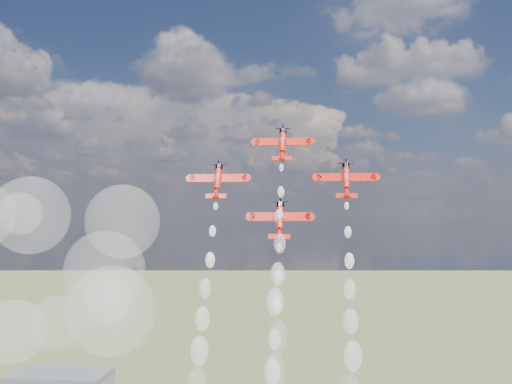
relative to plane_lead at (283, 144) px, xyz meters
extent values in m
cube|color=#595B60|center=(-126.23, 157.46, -101.85)|extent=(50.00, 28.00, 3.00)
cylinder|color=red|center=(0.00, 0.30, 0.51)|extent=(1.56, 4.25, 5.82)
cylinder|color=black|center=(0.00, 1.86, 3.22)|extent=(1.79, 2.11, 1.86)
cube|color=red|center=(0.00, 0.81, 0.61)|extent=(13.63, 1.33, 2.06)
cube|color=white|center=(-3.69, 0.92, 0.54)|extent=(5.36, 0.34, 0.55)
cube|color=white|center=(3.69, 0.92, 0.54)|extent=(5.36, 0.34, 0.55)
cube|color=red|center=(0.00, -2.35, -3.76)|extent=(4.92, 0.73, 1.13)
cube|color=red|center=(0.00, -3.19, -3.54)|extent=(0.16, 2.37, 2.21)
ellipsoid|color=silver|center=(0.00, -0.29, 0.72)|extent=(1.23, 2.33, 2.95)
cone|color=red|center=(0.00, -1.81, -3.04)|extent=(1.56, 2.80, 3.30)
cylinder|color=red|center=(-15.18, -5.00, -8.69)|extent=(1.56, 4.25, 5.82)
cylinder|color=black|center=(-15.18, -3.44, -5.98)|extent=(1.79, 2.11, 1.86)
cube|color=red|center=(-15.18, -4.49, -8.60)|extent=(13.63, 1.33, 2.06)
cube|color=white|center=(-18.86, -4.37, -8.67)|extent=(5.36, 0.34, 0.55)
cube|color=white|center=(-11.49, -4.37, -8.67)|extent=(5.36, 0.34, 0.55)
cube|color=red|center=(-15.18, -7.65, -12.97)|extent=(4.92, 0.73, 1.13)
cube|color=red|center=(-15.18, -8.49, -12.74)|extent=(0.16, 2.37, 2.21)
ellipsoid|color=silver|center=(-15.18, -5.58, -8.48)|extent=(1.23, 2.33, 2.95)
cone|color=red|center=(-15.18, -7.11, -12.25)|extent=(1.56, 2.80, 3.30)
cylinder|color=red|center=(15.18, -5.00, -8.69)|extent=(1.56, 4.25, 5.82)
cylinder|color=black|center=(15.18, -3.44, -5.98)|extent=(1.79, 2.11, 1.86)
cube|color=red|center=(15.18, -4.49, -8.60)|extent=(13.63, 1.33, 2.06)
cube|color=white|center=(11.49, -4.37, -8.67)|extent=(5.36, 0.34, 0.55)
cube|color=white|center=(18.86, -4.37, -8.67)|extent=(5.36, 0.34, 0.55)
cube|color=red|center=(15.18, -7.65, -12.97)|extent=(4.92, 0.73, 1.13)
cube|color=red|center=(15.18, -8.49, -12.74)|extent=(0.16, 2.37, 2.21)
ellipsoid|color=silver|center=(15.18, -5.58, -8.48)|extent=(1.23, 2.33, 2.95)
cone|color=red|center=(15.18, -7.11, -12.25)|extent=(1.56, 2.80, 3.30)
cylinder|color=red|center=(0.00, -10.30, -17.90)|extent=(1.56, 4.25, 5.82)
cylinder|color=black|center=(0.00, -8.73, -15.19)|extent=(1.79, 2.11, 1.86)
cube|color=red|center=(0.00, -9.79, -17.81)|extent=(13.63, 1.33, 2.06)
cube|color=white|center=(-3.69, -9.67, -17.87)|extent=(5.36, 0.34, 0.55)
cube|color=white|center=(3.69, -9.67, -17.87)|extent=(5.36, 0.34, 0.55)
cube|color=red|center=(0.00, -12.95, -22.18)|extent=(4.92, 0.73, 1.13)
cube|color=red|center=(0.00, -13.79, -21.95)|extent=(0.16, 2.37, 2.21)
ellipsoid|color=silver|center=(0.00, -10.88, -17.69)|extent=(1.23, 2.33, 2.95)
cone|color=red|center=(0.00, -12.41, -21.46)|extent=(1.56, 2.80, 3.30)
sphere|color=white|center=(-0.06, -3.46, -6.12)|extent=(1.05, 1.05, 1.05)
sphere|color=white|center=(0.02, -6.83, -12.04)|extent=(1.56, 1.56, 1.56)
sphere|color=white|center=(-0.21, -10.15, -17.85)|extent=(2.08, 2.08, 2.08)
sphere|color=white|center=(0.21, -14.01, -23.65)|extent=(2.59, 2.59, 2.59)
sphere|color=white|center=(0.00, -17.48, -30.11)|extent=(3.10, 3.10, 3.10)
sphere|color=white|center=(-0.38, -20.40, -35.53)|extent=(3.61, 3.61, 3.61)
sphere|color=white|center=(0.42, -23.89, -41.89)|extent=(4.12, 4.12, 4.12)
sphere|color=white|center=(-0.15, -27.37, -48.46)|extent=(4.63, 4.63, 4.63)
sphere|color=white|center=(-15.05, -8.71, -15.35)|extent=(1.05, 1.05, 1.05)
sphere|color=white|center=(-15.13, -12.38, -21.04)|extent=(1.56, 1.56, 1.56)
sphere|color=white|center=(-15.08, -15.50, -27.27)|extent=(2.08, 2.08, 2.08)
sphere|color=white|center=(-15.48, -18.94, -33.06)|extent=(2.59, 2.59, 2.59)
sphere|color=white|center=(-15.30, -22.76, -38.88)|extent=(3.10, 3.10, 3.10)
sphere|color=white|center=(-15.33, -25.80, -44.79)|extent=(3.61, 3.61, 3.61)
sphere|color=white|center=(15.07, -8.66, -15.31)|extent=(1.05, 1.05, 1.05)
sphere|color=white|center=(15.16, -12.31, -21.15)|extent=(1.56, 1.56, 1.56)
sphere|color=white|center=(15.26, -15.75, -27.20)|extent=(2.08, 2.08, 2.08)
sphere|color=white|center=(15.16, -19.00, -32.92)|extent=(2.59, 2.59, 2.59)
sphere|color=white|center=(15.12, -22.90, -38.84)|extent=(3.10, 3.10, 3.10)
sphere|color=white|center=(15.37, -26.27, -44.99)|extent=(3.61, 3.61, 3.61)
sphere|color=white|center=(0.08, -14.06, -24.48)|extent=(1.05, 1.05, 1.05)
sphere|color=white|center=(0.12, -17.65, -30.55)|extent=(1.56, 1.56, 1.56)
sphere|color=white|center=(-0.10, -20.94, -36.36)|extent=(2.08, 2.08, 2.08)
sphere|color=white|center=(-0.20, -24.71, -42.41)|extent=(2.59, 2.59, 2.59)
sphere|color=white|center=(-0.33, -27.80, -48.01)|extent=(3.10, 3.10, 3.10)
sphere|color=white|center=(-39.67, -1.52, -19.05)|extent=(18.45, 18.45, 18.45)
sphere|color=white|center=(-63.38, 14.11, -47.39)|extent=(15.26, 15.26, 15.26)
sphere|color=white|center=(-63.31, -9.48, -45.11)|extent=(15.08, 15.08, 15.08)
sphere|color=white|center=(-40.66, -6.60, -40.30)|extent=(21.60, 21.60, 21.60)
sphere|color=white|center=(-67.58, 6.39, -17.52)|extent=(20.76, 20.76, 20.76)
sphere|color=white|center=(-49.03, 11.75, -32.62)|extent=(21.90, 21.90, 21.90)
sphere|color=white|center=(-44.02, 0.11, -39.05)|extent=(11.70, 11.70, 11.70)
sphere|color=white|center=(-70.93, 7.51, -17.02)|extent=(11.27, 11.27, 11.27)
camera|label=1|loc=(8.77, -145.74, -16.92)|focal=42.00mm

